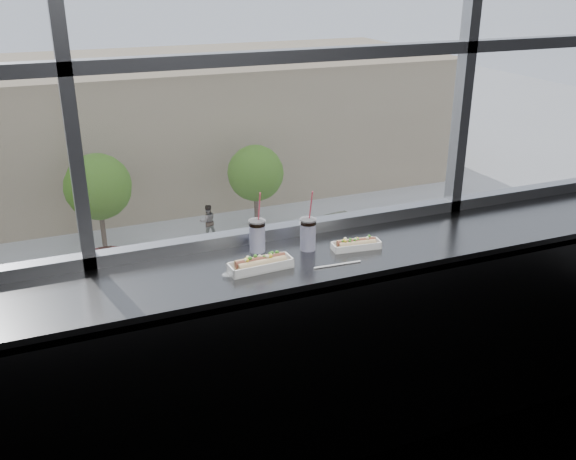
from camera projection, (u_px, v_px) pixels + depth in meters
name	position (u px, v px, depth m)	size (l,w,h in m)	color
wall_back_lower	(290.00, 327.00, 3.52)	(6.00, 6.00, 0.00)	black
counter	(311.00, 261.00, 3.09)	(6.00, 0.55, 0.06)	#5C5C5C
counter_fascia	(332.00, 380.00, 3.07)	(6.00, 0.04, 1.04)	#5C5C5C
hotdog_tray_left	(261.00, 264.00, 2.92)	(0.30, 0.11, 0.07)	white
hotdog_tray_right	(356.00, 244.00, 3.14)	(0.25, 0.11, 0.06)	white
soda_cup_left	(257.00, 234.00, 3.09)	(0.08, 0.08, 0.31)	white
soda_cup_right	(308.00, 233.00, 3.11)	(0.08, 0.08, 0.31)	white
loose_straw	(337.00, 265.00, 2.97)	(0.01, 0.01, 0.23)	white
wrapper	(230.00, 274.00, 2.86)	(0.09, 0.06, 0.02)	silver
plaza_ground	(55.00, 171.00, 45.15)	(120.00, 120.00, 0.00)	#B5B5B5
street_asphalt	(95.00, 335.00, 25.03)	(80.00, 10.00, 0.06)	black
far_sidewalk	(75.00, 256.00, 31.88)	(80.00, 6.00, 0.04)	#B5B5B5
far_building	(52.00, 133.00, 38.91)	(50.00, 14.00, 8.00)	#9D896B
car_near_e	(462.00, 292.00, 26.21)	(5.85, 2.44, 1.95)	#3E2F91
car_far_b	(117.00, 263.00, 28.59)	(6.32, 2.63, 2.11)	maroon
car_far_c	(350.00, 224.00, 32.62)	(6.82, 2.84, 2.27)	silver
car_near_d	(323.00, 321.00, 23.98)	(6.11, 2.54, 2.04)	white
car_near_c	(152.00, 357.00, 21.75)	(6.14, 2.56, 2.05)	#AC374F
pedestrian_c	(208.00, 218.00, 33.62)	(0.97, 0.73, 2.19)	#66605B
tree_center	(98.00, 187.00, 31.08)	(3.26, 3.26, 5.10)	#47382B
tree_right	(256.00, 173.00, 34.02)	(3.01, 3.01, 4.70)	#47382B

